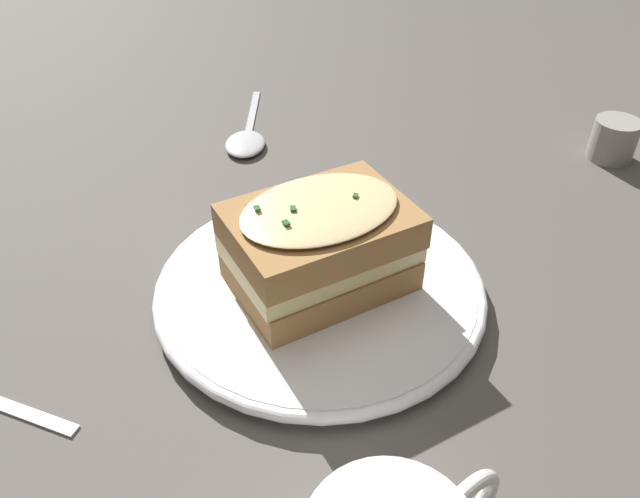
# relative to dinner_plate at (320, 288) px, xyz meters

# --- Properties ---
(ground_plane) EXTENTS (2.40, 2.40, 0.00)m
(ground_plane) POSITION_rel_dinner_plate_xyz_m (0.03, -0.03, -0.01)
(ground_plane) COLOR #514C47
(dinner_plate) EXTENTS (0.26, 0.26, 0.02)m
(dinner_plate) POSITION_rel_dinner_plate_xyz_m (0.00, 0.00, 0.00)
(dinner_plate) COLOR white
(dinner_plate) RESTS_ON ground_plane
(sandwich) EXTENTS (0.13, 0.15, 0.08)m
(sandwich) POSITION_rel_dinner_plate_xyz_m (-0.00, 0.00, 0.04)
(sandwich) COLOR #A37542
(sandwich) RESTS_ON dinner_plate
(spoon) EXTENTS (0.17, 0.06, 0.01)m
(spoon) POSITION_rel_dinner_plate_xyz_m (0.26, 0.03, -0.00)
(spoon) COLOR silver
(spoon) RESTS_ON ground_plane
(condiment_pot) EXTENTS (0.05, 0.05, 0.04)m
(condiment_pot) POSITION_rel_dinner_plate_xyz_m (0.15, -0.34, 0.01)
(condiment_pot) COLOR gray
(condiment_pot) RESTS_ON ground_plane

